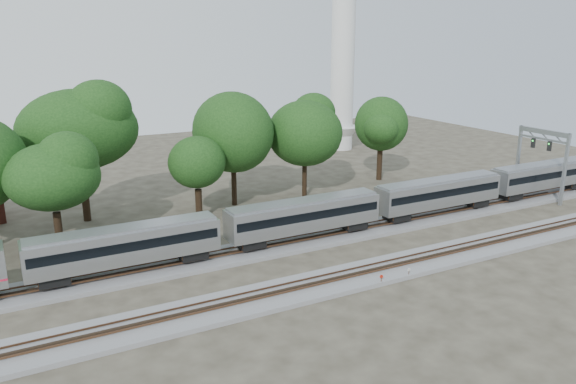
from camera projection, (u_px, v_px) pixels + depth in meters
name	position (u px, v px, depth m)	size (l,w,h in m)	color
ground	(273.00, 276.00, 51.19)	(160.00, 160.00, 0.00)	#383328
track_far	(247.00, 252.00, 56.23)	(160.00, 5.00, 0.73)	slate
track_near	(294.00, 291.00, 47.73)	(160.00, 5.00, 0.73)	slate
train	(305.00, 214.00, 58.48)	(88.69, 3.06, 4.50)	#ACAFB3
switch_stand_red	(381.00, 279.00, 49.01)	(0.32, 0.12, 1.01)	#512D19
switch_stand_white	(409.00, 272.00, 50.45)	(0.32, 0.07, 1.00)	#512D19
switch_lever	(386.00, 279.00, 50.21)	(0.50, 0.30, 0.30)	#512D19
signal_gantry	(542.00, 149.00, 73.66)	(0.65, 7.67, 9.33)	gray
tree_2	(52.00, 177.00, 54.53)	(8.03, 8.03, 11.32)	black
tree_3	(78.00, 130.00, 63.53)	(11.01, 11.01, 15.52)	black
tree_4	(197.00, 162.00, 64.70)	(7.14, 7.14, 10.07)	black
tree_5	(233.00, 132.00, 70.08)	(9.62, 9.62, 13.57)	black
tree_6	(305.00, 133.00, 73.81)	(8.85, 8.85, 12.48)	black
tree_7	(381.00, 124.00, 82.95)	(8.65, 8.65, 12.20)	black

